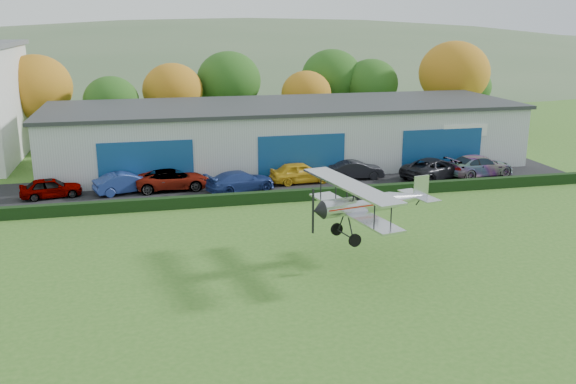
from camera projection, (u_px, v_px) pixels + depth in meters
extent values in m
plane|color=#366720|center=(312.00, 304.00, 28.10)|extent=(300.00, 300.00, 0.00)
cube|color=black|center=(280.00, 184.00, 48.46)|extent=(48.00, 9.00, 0.05)
cube|color=black|center=(294.00, 195.00, 43.85)|extent=(46.00, 0.60, 0.80)
cube|color=#B2B7BC|center=(285.00, 135.00, 54.80)|extent=(40.00, 12.00, 5.00)
cube|color=#2D3033|center=(285.00, 105.00, 54.09)|extent=(40.60, 12.60, 0.30)
cube|color=navy|center=(146.00, 165.00, 46.73)|extent=(7.00, 0.12, 3.60)
cube|color=navy|center=(302.00, 157.00, 49.30)|extent=(7.00, 0.12, 3.60)
cube|color=navy|center=(442.00, 151.00, 51.88)|extent=(7.00, 0.12, 3.60)
cylinder|color=#3D2614|center=(41.00, 132.00, 61.60)|extent=(0.36, 0.36, 3.15)
ellipsoid|color=#9A6612|center=(36.00, 87.00, 60.40)|extent=(6.84, 6.84, 6.16)
cylinder|color=#3D2614|center=(114.00, 136.00, 61.31)|extent=(0.36, 0.36, 2.45)
ellipsoid|color=#1E4C14|center=(111.00, 101.00, 60.39)|extent=(5.32, 5.32, 4.79)
cylinder|color=#3D2614|center=(175.00, 129.00, 64.43)|extent=(0.36, 0.36, 2.80)
ellipsoid|color=#9A6612|center=(173.00, 90.00, 63.37)|extent=(6.08, 6.08, 5.47)
cylinder|color=#3D2614|center=(230.00, 122.00, 67.55)|extent=(0.36, 0.36, 3.15)
ellipsoid|color=#1E4C14|center=(229.00, 81.00, 66.36)|extent=(6.84, 6.84, 6.16)
cylinder|color=#3D2614|center=(306.00, 126.00, 67.49)|extent=(0.36, 0.36, 2.45)
ellipsoid|color=#9A6612|center=(306.00, 93.00, 66.56)|extent=(5.32, 5.32, 4.79)
cylinder|color=#3D2614|center=(370.00, 119.00, 71.03)|extent=(0.36, 0.36, 2.80)
ellipsoid|color=#1E4C14|center=(371.00, 84.00, 69.97)|extent=(6.08, 6.08, 5.47)
cylinder|color=#3D2614|center=(451.00, 118.00, 68.90)|extent=(0.36, 0.36, 3.50)
ellipsoid|color=#9A6612|center=(454.00, 73.00, 67.58)|extent=(7.60, 7.60, 6.84)
cylinder|color=#3D2614|center=(466.00, 117.00, 73.66)|extent=(0.36, 0.36, 2.45)
ellipsoid|color=#1E4C14|center=(468.00, 87.00, 72.73)|extent=(5.32, 5.32, 4.79)
cylinder|color=#3D2614|center=(331.00, 116.00, 72.01)|extent=(0.36, 0.36, 3.15)
ellipsoid|color=#1E4C14|center=(332.00, 77.00, 70.82)|extent=(6.84, 6.84, 6.16)
ellipsoid|color=#4C6642|center=(249.00, 126.00, 168.01)|extent=(320.00, 196.00, 56.00)
ellipsoid|color=#4C6642|center=(486.00, 98.00, 181.56)|extent=(240.00, 126.00, 36.00)
imported|color=gray|center=(51.00, 188.00, 44.44)|extent=(4.45, 2.40, 1.44)
imported|color=navy|center=(126.00, 183.00, 45.64)|extent=(4.88, 2.91, 1.52)
imported|color=gray|center=(173.00, 180.00, 46.52)|extent=(5.58, 2.76, 1.52)
imported|color=navy|center=(241.00, 181.00, 46.09)|extent=(5.62, 3.71, 1.51)
imported|color=gold|center=(301.00, 173.00, 48.44)|extent=(4.87, 2.19, 1.62)
imported|color=black|center=(356.00, 170.00, 49.71)|extent=(4.41, 1.79, 1.42)
imported|color=black|center=(435.00, 168.00, 49.75)|extent=(6.54, 4.99, 1.65)
imported|color=gray|center=(480.00, 166.00, 50.64)|extent=(6.02, 3.17, 1.67)
cylinder|color=silver|center=(357.00, 205.00, 32.13)|extent=(4.09, 1.74, 0.94)
cone|color=silver|center=(408.00, 198.00, 33.40)|extent=(2.45, 1.39, 0.94)
cone|color=black|center=(318.00, 211.00, 31.23)|extent=(0.71, 1.03, 0.94)
cube|color=#A21808|center=(362.00, 203.00, 32.25)|extent=(4.50, 1.84, 0.06)
cube|color=black|center=(366.00, 196.00, 32.23)|extent=(1.36, 0.87, 0.26)
cube|color=silver|center=(353.00, 211.00, 32.13)|extent=(2.82, 7.65, 0.10)
cube|color=silver|center=(350.00, 185.00, 31.67)|extent=(3.01, 8.08, 0.10)
cylinder|color=black|center=(374.00, 214.00, 29.37)|extent=(0.07, 0.07, 1.36)
cylinder|color=black|center=(391.00, 211.00, 29.75)|extent=(0.07, 0.07, 1.36)
cylinder|color=black|center=(321.00, 187.00, 34.14)|extent=(0.07, 0.07, 1.36)
cylinder|color=black|center=(336.00, 185.00, 34.52)|extent=(0.07, 0.07, 1.36)
cylinder|color=black|center=(354.00, 194.00, 31.45)|extent=(0.11, 0.23, 0.78)
cylinder|color=black|center=(347.00, 191.00, 32.09)|extent=(0.11, 0.23, 0.78)
cylinder|color=black|center=(350.00, 226.00, 31.73)|extent=(0.22, 0.73, 1.28)
cylinder|color=black|center=(342.00, 221.00, 32.51)|extent=(0.22, 0.73, 1.28)
cylinder|color=black|center=(346.00, 235.00, 32.29)|extent=(0.48, 1.96, 0.07)
cylinder|color=black|center=(355.00, 240.00, 31.46)|extent=(0.69, 0.28, 0.67)
cylinder|color=black|center=(337.00, 229.00, 33.11)|extent=(0.69, 0.28, 0.67)
cylinder|color=black|center=(419.00, 201.00, 33.76)|extent=(0.39, 0.14, 0.44)
cube|color=silver|center=(419.00, 196.00, 33.68)|extent=(1.48, 2.86, 0.06)
cube|color=silver|center=(421.00, 186.00, 33.58)|extent=(0.94, 0.25, 1.15)
cube|color=black|center=(313.00, 211.00, 31.11)|extent=(0.09, 0.14, 2.31)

